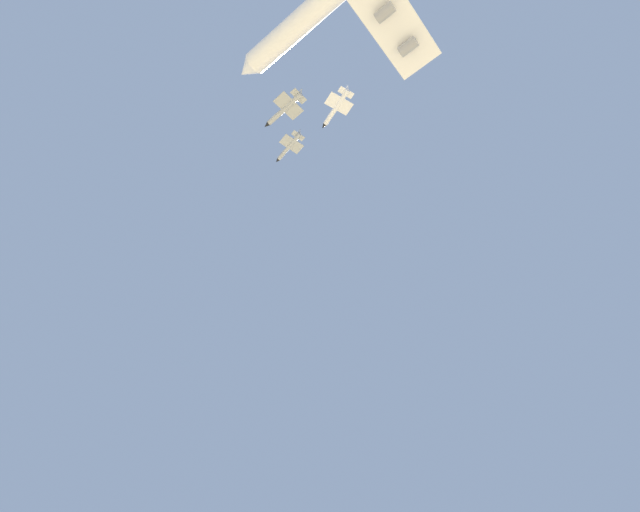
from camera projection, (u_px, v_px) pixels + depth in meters
chase_jet_lead at (285, 109)px, 137.14m from camera, size 13.62×11.91×4.00m
chase_jet_left_wing at (336, 107)px, 148.80m from camera, size 11.07×14.16×4.00m
chase_jet_right_wing at (289, 147)px, 174.92m from camera, size 12.29×13.33×4.00m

